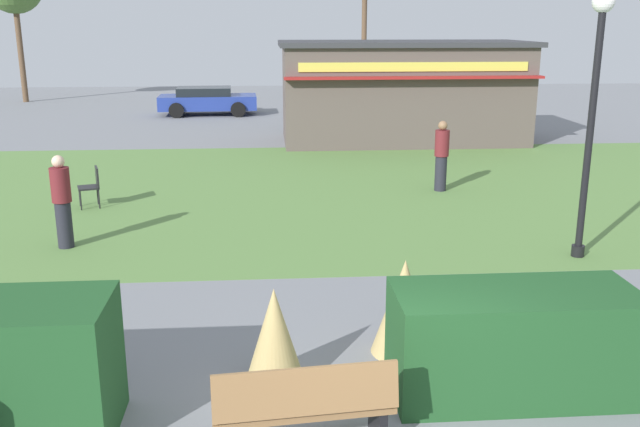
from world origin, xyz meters
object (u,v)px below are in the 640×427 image
person_strolling (441,156)px  parked_car_west_slot (207,100)px  park_bench (304,407)px  cafe_chair_east (92,184)px  food_kiosk (402,91)px  lamppost_mid (594,96)px  person_standing (62,201)px

person_strolling → parked_car_west_slot: (-6.74, 14.85, -0.22)m
park_bench → cafe_chair_east: (-4.13, 9.42, 0.05)m
parked_car_west_slot → food_kiosk: bearing=-46.4°
lamppost_mid → parked_car_west_slot: lamppost_mid is taller
lamppost_mid → person_strolling: size_ratio=2.62×
person_standing → parked_car_west_slot: 18.70m
person_strolling → person_standing: 8.69m
lamppost_mid → person_standing: 9.29m
park_bench → food_kiosk: (4.28, 17.68, 1.20)m
food_kiosk → cafe_chair_east: (-8.41, -8.26, -1.15)m
person_strolling → person_standing: bearing=125.3°
cafe_chair_east → park_bench: bearing=-66.3°
park_bench → lamppost_mid: lamppost_mid is taller
person_standing → parked_car_west_slot: person_standing is taller
person_standing → person_strolling: bearing=176.2°
cafe_chair_east → person_standing: size_ratio=0.53×
lamppost_mid → cafe_chair_east: lamppost_mid is taller
food_kiosk → person_strolling: (-0.43, -7.31, -0.82)m
food_kiosk → parked_car_west_slot: bearing=133.6°
lamppost_mid → food_kiosk: size_ratio=0.54×
food_kiosk → lamppost_mid: bearing=-86.4°
lamppost_mid → person_standing: lamppost_mid is taller
food_kiosk → cafe_chair_east: bearing=-135.5°
person_strolling → cafe_chair_east: bearing=106.0°
park_bench → parked_car_west_slot: 25.39m
food_kiosk → parked_car_west_slot: food_kiosk is taller
park_bench → person_standing: 7.67m
food_kiosk → person_standing: (-8.24, -11.13, -0.82)m
person_strolling → person_standing: size_ratio=1.00×
cafe_chair_east → person_strolling: person_strolling is taller
park_bench → person_standing: person_standing is taller
park_bench → parked_car_west_slot: parked_car_west_slot is taller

